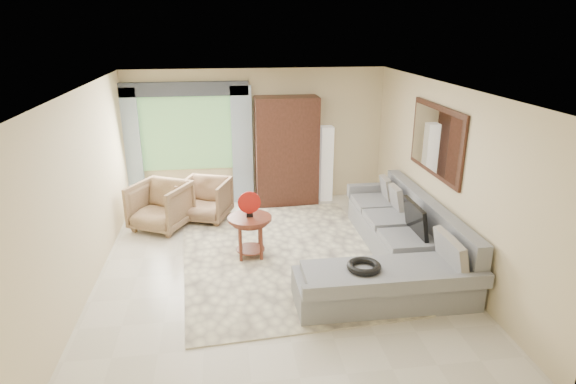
{
  "coord_description": "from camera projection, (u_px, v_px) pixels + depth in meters",
  "views": [
    {
      "loc": [
        -0.66,
        -6.25,
        3.39
      ],
      "look_at": [
        0.25,
        0.35,
        1.05
      ],
      "focal_mm": 30.0,
      "sensor_mm": 36.0,
      "label": 1
    }
  ],
  "objects": [
    {
      "name": "armoire",
      "position": [
        287.0,
        151.0,
        9.31
      ],
      "size": [
        1.2,
        0.55,
        2.1
      ],
      "primitive_type": "cube",
      "color": "black",
      "rests_on": "ground"
    },
    {
      "name": "red_disc",
      "position": [
        249.0,
        202.0,
        7.1
      ],
      "size": [
        0.34,
        0.03,
        0.34
      ],
      "primitive_type": "cylinder",
      "rotation": [
        1.57,
        0.0,
        0.0
      ],
      "color": "#AC1811",
      "rests_on": "coffee_table"
    },
    {
      "name": "wall_mirror",
      "position": [
        436.0,
        141.0,
        7.11
      ],
      "size": [
        0.05,
        1.7,
        1.05
      ],
      "color": "black",
      "rests_on": "wall_right"
    },
    {
      "name": "curtain_left",
      "position": [
        130.0,
        149.0,
        9.05
      ],
      "size": [
        0.4,
        0.08,
        2.3
      ],
      "primitive_type": "cube",
      "color": "#9EB7CC",
      "rests_on": "ground"
    },
    {
      "name": "sectional_sofa",
      "position": [
        397.0,
        249.0,
        7.02
      ],
      "size": [
        2.3,
        3.46,
        0.9
      ],
      "color": "gray",
      "rests_on": "ground"
    },
    {
      "name": "window",
      "position": [
        187.0,
        134.0,
        9.19
      ],
      "size": [
        1.8,
        0.04,
        1.4
      ],
      "primitive_type": "cube",
      "color": "#669E59",
      "rests_on": "wall_back"
    },
    {
      "name": "curtain_right",
      "position": [
        242.0,
        146.0,
        9.32
      ],
      "size": [
        0.4,
        0.08,
        2.3
      ],
      "primitive_type": "cube",
      "color": "#9EB7CC",
      "rests_on": "ground"
    },
    {
      "name": "armchair_right",
      "position": [
        205.0,
        200.0,
        8.69
      ],
      "size": [
        1.04,
        1.06,
        0.76
      ],
      "primitive_type": "imported",
      "rotation": [
        0.0,
        0.0,
        -0.35
      ],
      "color": "#845F48",
      "rests_on": "ground"
    },
    {
      "name": "ground",
      "position": [
        274.0,
        268.0,
        7.05
      ],
      "size": [
        6.0,
        6.0,
        0.0
      ],
      "primitive_type": "plane",
      "color": "silver",
      "rests_on": "ground"
    },
    {
      "name": "coffee_table",
      "position": [
        250.0,
        236.0,
        7.28
      ],
      "size": [
        0.66,
        0.66,
        0.66
      ],
      "rotation": [
        0.0,
        0.0,
        0.0
      ],
      "color": "#4B1E14",
      "rests_on": "ground"
    },
    {
      "name": "potted_plant",
      "position": [
        154.0,
        203.0,
        8.9
      ],
      "size": [
        0.53,
        0.49,
        0.5
      ],
      "primitive_type": "imported",
      "rotation": [
        0.0,
        0.0,
        -0.24
      ],
      "color": "#999999",
      "rests_on": "ground"
    },
    {
      "name": "valance",
      "position": [
        183.0,
        89.0,
        8.84
      ],
      "size": [
        2.4,
        0.12,
        0.26
      ],
      "primitive_type": "cube",
      "color": "#1E232D",
      "rests_on": "wall_back"
    },
    {
      "name": "area_rug",
      "position": [
        283.0,
        255.0,
        7.42
      ],
      "size": [
        3.28,
        4.21,
        0.02
      ],
      "primitive_type": "cube",
      "rotation": [
        0.0,
        0.0,
        0.07
      ],
      "color": "#F4EBC1",
      "rests_on": "ground"
    },
    {
      "name": "garden_hose",
      "position": [
        364.0,
        266.0,
        5.96
      ],
      "size": [
        0.43,
        0.43,
        0.09
      ],
      "primitive_type": "torus",
      "color": "black",
      "rests_on": "sectional_sofa"
    },
    {
      "name": "armchair_left",
      "position": [
        160.0,
        206.0,
        8.31
      ],
      "size": [
        1.19,
        1.2,
        0.82
      ],
      "primitive_type": "imported",
      "rotation": [
        0.0,
        0.0,
        -0.48
      ],
      "color": "#926E4F",
      "rests_on": "ground"
    },
    {
      "name": "floor_lamp",
      "position": [
        326.0,
        164.0,
        9.57
      ],
      "size": [
        0.24,
        0.24,
        1.5
      ],
      "primitive_type": "cube",
      "color": "silver",
      "rests_on": "ground"
    },
    {
      "name": "tv_screen",
      "position": [
        416.0,
        219.0,
        6.96
      ],
      "size": [
        0.14,
        0.74,
        0.48
      ],
      "primitive_type": "cube",
      "rotation": [
        0.0,
        -0.17,
        0.0
      ],
      "color": "black",
      "rests_on": "sectional_sofa"
    }
  ]
}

